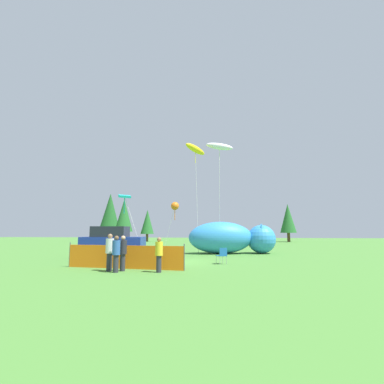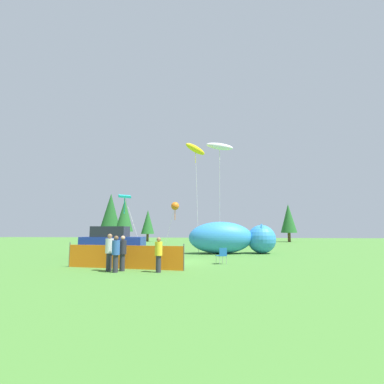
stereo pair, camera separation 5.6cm
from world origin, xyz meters
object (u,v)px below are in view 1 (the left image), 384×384
object	(u,v)px
parked_car	(112,243)
spectator_in_blue_shirt	(123,252)
spectator_in_green_shirt	(110,251)
folding_chair	(222,254)
kite_yellow_hero	(195,149)
kite_white_ghost	(219,147)
spectator_in_red_shirt	(116,252)
kite_teal_diamond	(125,197)
spectator_in_black_shirt	(159,253)
inflatable_cat	(230,239)
kite_orange_flower	(175,206)

from	to	relation	value
parked_car	spectator_in_blue_shirt	xyz separation A→B (m)	(3.11, -6.22, -0.16)
parked_car	spectator_in_green_shirt	distance (m)	6.80
folding_chair	spectator_in_green_shirt	world-z (taller)	spectator_in_green_shirt
kite_yellow_hero	kite_white_ghost	bearing A→B (deg)	14.90
spectator_in_red_shirt	kite_teal_diamond	size ratio (longest dim) A/B	0.36
spectator_in_black_shirt	inflatable_cat	bearing A→B (deg)	74.45
spectator_in_black_shirt	kite_yellow_hero	distance (m)	15.39
inflatable_cat	spectator_in_black_shirt	xyz separation A→B (m)	(-3.28, -11.78, -0.34)
parked_car	spectator_in_black_shirt	bearing A→B (deg)	-55.76
spectator_in_blue_shirt	spectator_in_red_shirt	world-z (taller)	spectator_in_red_shirt
spectator_in_blue_shirt	kite_yellow_hero	distance (m)	15.31
spectator_in_red_shirt	kite_orange_flower	world-z (taller)	kite_orange_flower
kite_white_ghost	parked_car	bearing A→B (deg)	-136.62
spectator_in_red_shirt	kite_white_ghost	size ratio (longest dim) A/B	0.17
inflatable_cat	kite_orange_flower	xyz separation A→B (m)	(-5.06, 1.36, 2.92)
spectator_in_blue_shirt	spectator_in_black_shirt	size ratio (longest dim) A/B	1.04
spectator_in_blue_shirt	spectator_in_green_shirt	bearing A→B (deg)	-170.41
folding_chair	inflatable_cat	world-z (taller)	inflatable_cat
folding_chair	kite_yellow_hero	bearing A→B (deg)	-14.71
spectator_in_black_shirt	kite_teal_diamond	size ratio (longest dim) A/B	0.35
kite_teal_diamond	kite_orange_flower	size ratio (longest dim) A/B	1.03
folding_chair	spectator_in_green_shirt	size ratio (longest dim) A/B	0.53
kite_yellow_hero	inflatable_cat	bearing A→B (deg)	-18.63
spectator_in_green_shirt	folding_chair	bearing A→B (deg)	35.00
parked_car	kite_teal_diamond	xyz separation A→B (m)	(0.41, 1.10, 3.35)
parked_car	kite_white_ghost	distance (m)	13.31
folding_chair	spectator_in_blue_shirt	world-z (taller)	spectator_in_blue_shirt
folding_chair	spectator_in_blue_shirt	xyz separation A→B (m)	(-4.69, -3.62, 0.37)
parked_car	spectator_in_blue_shirt	distance (m)	6.96
spectator_in_red_shirt	inflatable_cat	bearing A→B (deg)	66.38
kite_yellow_hero	kite_orange_flower	bearing A→B (deg)	170.89
inflatable_cat	spectator_in_black_shirt	bearing A→B (deg)	-116.69
spectator_in_black_shirt	kite_white_ghost	xyz separation A→B (m)	(2.38, 13.41, 8.85)
kite_white_ghost	kite_teal_diamond	size ratio (longest dim) A/B	2.19
kite_orange_flower	kite_yellow_hero	bearing A→B (deg)	-9.11
inflatable_cat	kite_white_ghost	xyz separation A→B (m)	(-0.90, 1.63, 8.50)
spectator_in_green_shirt	kite_teal_diamond	bearing A→B (deg)	105.57
inflatable_cat	spectator_in_green_shirt	bearing A→B (deg)	-127.49
spectator_in_red_shirt	kite_white_ghost	distance (m)	16.86
folding_chair	kite_yellow_hero	world-z (taller)	kite_yellow_hero
parked_car	kite_yellow_hero	bearing A→B (deg)	47.69
parked_car	folding_chair	bearing A→B (deg)	-21.76
parked_car	spectator_in_red_shirt	size ratio (longest dim) A/B	2.61
kite_teal_diamond	inflatable_cat	bearing A→B (deg)	28.27
spectator_in_blue_shirt	spectator_in_black_shirt	bearing A→B (deg)	-7.27
folding_chair	spectator_in_black_shirt	world-z (taller)	spectator_in_black_shirt
kite_yellow_hero	kite_white_ghost	size ratio (longest dim) A/B	0.97
spectator_in_black_shirt	parked_car	bearing A→B (deg)	127.55
spectator_in_black_shirt	kite_orange_flower	xyz separation A→B (m)	(-1.78, 13.14, 3.27)
inflatable_cat	parked_car	bearing A→B (deg)	-158.33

